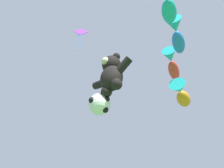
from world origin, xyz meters
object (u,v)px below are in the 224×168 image
object	(u,v)px
soccer_ball_kite	(100,104)
fish_kite_teal	(168,2)
teddy_bear_kite	(111,74)
diamond_kite	(80,34)
fish_kite_tangerine	(181,94)
fish_kite_crimson	(172,64)
fish_kite_cobalt	(177,34)

from	to	relation	value
soccer_ball_kite	fish_kite_teal	bearing A→B (deg)	-4.59
teddy_bear_kite	diamond_kite	xyz separation A→B (m)	(-1.30, -1.31, 3.77)
fish_kite_tangerine	soccer_ball_kite	bearing A→B (deg)	-112.22
teddy_bear_kite	fish_kite_teal	world-z (taller)	fish_kite_teal
soccer_ball_kite	fish_kite_teal	xyz separation A→B (m)	(4.56, -0.37, 2.69)
fish_kite_crimson	fish_kite_tangerine	xyz separation A→B (m)	(-0.60, 1.42, -1.05)
diamond_kite	soccer_ball_kite	bearing A→B (deg)	73.50
fish_kite_teal	diamond_kite	xyz separation A→B (m)	(-4.99, -1.09, 2.32)
fish_kite_teal	fish_kite_cobalt	bearing A→B (deg)	110.41
fish_kite_crimson	diamond_kite	size ratio (longest dim) A/B	0.90
diamond_kite	fish_kite_crimson	bearing A→B (deg)	57.95
teddy_bear_kite	fish_kite_crimson	distance (m)	4.48
teddy_bear_kite	fish_kite_tangerine	size ratio (longest dim) A/B	1.13
teddy_bear_kite	fish_kite_tangerine	world-z (taller)	fish_kite_tangerine
teddy_bear_kite	diamond_kite	size ratio (longest dim) A/B	0.94
diamond_kite	fish_kite_tangerine	bearing A→B (deg)	69.10
fish_kite_crimson	diamond_kite	xyz separation A→B (m)	(-2.93, -4.68, 1.30)
soccer_ball_kite	fish_kite_crimson	xyz separation A→B (m)	(2.50, 3.22, 3.71)
fish_kite_crimson	teddy_bear_kite	bearing A→B (deg)	-115.83
fish_kite_cobalt	fish_kite_tangerine	world-z (taller)	fish_kite_cobalt
teddy_bear_kite	fish_kite_teal	bearing A→B (deg)	-3.53
fish_kite_teal	fish_kite_tangerine	xyz separation A→B (m)	(-2.66, 5.01, -0.03)
soccer_ball_kite	diamond_kite	world-z (taller)	diamond_kite
fish_kite_cobalt	fish_kite_tangerine	distance (m)	3.75
teddy_bear_kite	fish_kite_crimson	bearing A→B (deg)	64.17
soccer_ball_kite	fish_kite_crimson	world-z (taller)	fish_kite_crimson
fish_kite_teal	diamond_kite	distance (m)	5.61
soccer_ball_kite	fish_kite_cobalt	bearing A→B (deg)	21.18
fish_kite_teal	fish_kite_tangerine	bearing A→B (deg)	118.01
fish_kite_teal	fish_kite_tangerine	distance (m)	5.67
fish_kite_cobalt	fish_kite_crimson	world-z (taller)	fish_kite_crimson
soccer_ball_kite	fish_kite_cobalt	world-z (taller)	fish_kite_cobalt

